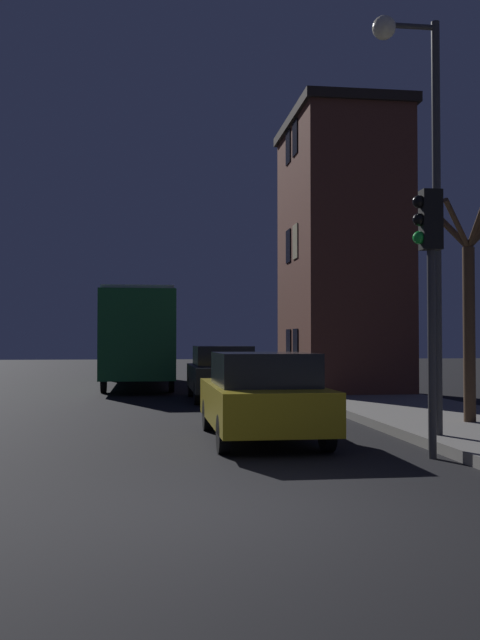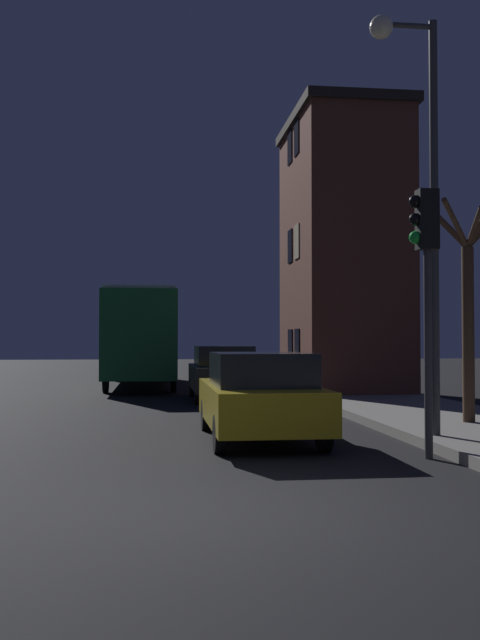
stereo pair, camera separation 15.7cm
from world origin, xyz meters
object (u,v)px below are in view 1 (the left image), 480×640
Objects in this scene: traffic_light at (429,265)px; car_mid_lane at (222,372)px; streetlamp at (420,160)px; bare_tree at (469,301)px; bus at (139,332)px; car_near_lane at (262,395)px.

traffic_light is 11.06m from car_mid_lane.
streetlamp is 3.28m from bare_tree.
car_mid_lane is at bearing 104.08° from streetlamp.
bus is at bearing 114.02° from bare_tree.
bus is (-4.86, 16.32, -2.69)m from streetlamp.
car_near_lane is (-2.17, 2.22, -2.09)m from traffic_light.
bus is (-4.49, 17.55, -0.79)m from traffic_light.
traffic_light is 0.85× the size of bare_tree.
traffic_light is at bearing -106.38° from streetlamp.
bus is (-6.51, 14.61, -0.42)m from bare_tree.
car_near_lane is at bearing -170.29° from bare_tree.
streetlamp reaches higher than car_mid_lane.
bare_tree reaches higher than car_mid_lane.
car_mid_lane is (0.17, 8.46, 0.03)m from car_near_lane.
car_mid_lane reaches higher than car_near_lane.
car_near_lane is (2.32, -15.33, -1.30)m from bus.
car_near_lane is at bearing -81.40° from bus.
streetlamp reaches higher than bare_tree.
bare_tree is at bearing 55.54° from traffic_light.
traffic_light is at bearing -79.36° from car_mid_lane.
streetlamp reaches higher than car_near_lane.
streetlamp is at bearing -73.42° from bus.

